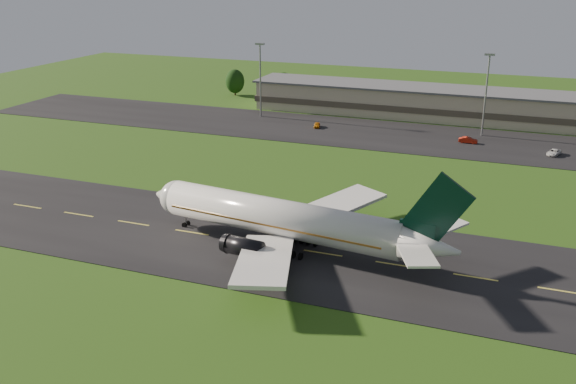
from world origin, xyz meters
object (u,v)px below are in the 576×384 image
(terminal, at_px, (494,108))
(light_mast_west, at_px, (260,71))
(light_mast_centre, at_px, (487,85))
(service_vehicle_b, at_px, (468,140))
(service_vehicle_a, at_px, (317,125))
(service_vehicle_c, at_px, (554,152))
(airliner, at_px, (285,220))

(terminal, height_order, light_mast_west, light_mast_west)
(light_mast_centre, distance_m, service_vehicle_b, 14.94)
(service_vehicle_a, xyz_separation_m, service_vehicle_b, (38.73, -1.93, 0.08))
(service_vehicle_a, bearing_deg, service_vehicle_c, -20.49)
(light_mast_west, xyz_separation_m, service_vehicle_c, (76.71, -12.38, -12.00))
(light_mast_centre, xyz_separation_m, service_vehicle_b, (-2.43, -8.67, -11.92))
(terminal, bearing_deg, light_mast_west, -165.24)
(service_vehicle_b, xyz_separation_m, service_vehicle_c, (19.13, -3.71, -0.08))
(service_vehicle_b, bearing_deg, service_vehicle_c, -98.97)
(airliner, xyz_separation_m, service_vehicle_b, (19.56, 71.43, -3.84))
(terminal, height_order, service_vehicle_b, terminal)
(terminal, bearing_deg, service_vehicle_c, -61.82)
(light_mast_west, bearing_deg, service_vehicle_a, -19.69)
(terminal, bearing_deg, service_vehicle_a, -151.69)
(light_mast_west, bearing_deg, terminal, 14.76)
(terminal, relative_size, service_vehicle_c, 31.56)
(service_vehicle_c, bearing_deg, terminal, 137.75)
(terminal, distance_m, service_vehicle_c, 32.57)
(airliner, xyz_separation_m, terminal, (23.39, 96.28, -0.67))
(airliner, distance_m, service_vehicle_a, 75.92)
(airliner, distance_m, service_vehicle_b, 74.15)
(service_vehicle_a, bearing_deg, service_vehicle_b, -17.78)
(light_mast_centre, bearing_deg, service_vehicle_c, -36.54)
(terminal, relative_size, service_vehicle_b, 33.08)
(airliner, height_order, service_vehicle_b, airliner)
(terminal, bearing_deg, service_vehicle_b, -98.76)
(terminal, xyz_separation_m, light_mast_centre, (-1.40, -16.18, 8.75))
(light_mast_west, bearing_deg, light_mast_centre, 0.00)
(light_mast_centre, relative_size, service_vehicle_c, 4.43)
(terminal, distance_m, light_mast_centre, 18.45)
(airliner, bearing_deg, service_vehicle_a, 111.35)
(service_vehicle_a, bearing_deg, light_mast_centre, -5.62)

